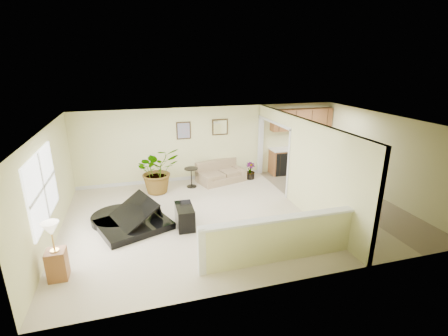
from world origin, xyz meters
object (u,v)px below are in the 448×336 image
object	(u,v)px
piano_bench	(185,216)
piano	(130,202)
small_plant	(250,172)
loveseat	(221,171)
lamp_stand	(56,255)
accent_table	(191,175)
palm_plant	(158,170)

from	to	relation	value
piano_bench	piano	bearing A→B (deg)	161.47
piano_bench	small_plant	size ratio (longest dim) A/B	1.37
loveseat	small_plant	size ratio (longest dim) A/B	3.03
piano	lamp_stand	xyz separation A→B (m)	(-1.37, -1.80, -0.13)
piano	accent_table	xyz separation A→B (m)	(1.92, 2.18, -0.22)
loveseat	lamp_stand	xyz separation A→B (m)	(-4.37, -4.27, 0.16)
accent_table	piano	bearing A→B (deg)	-131.45
loveseat	small_plant	xyz separation A→B (m)	(1.04, -0.09, -0.09)
piano_bench	accent_table	distance (m)	2.69
lamp_stand	accent_table	bearing A→B (deg)	50.39
loveseat	small_plant	world-z (taller)	loveseat
piano	palm_plant	distance (m)	2.21
piano	palm_plant	world-z (taller)	piano
palm_plant	small_plant	xyz separation A→B (m)	(3.19, 0.34, -0.46)
piano_bench	lamp_stand	bearing A→B (deg)	-152.57
accent_table	palm_plant	xyz separation A→B (m)	(-1.07, -0.14, 0.30)
lamp_stand	piano	bearing A→B (deg)	52.74
small_plant	lamp_stand	bearing A→B (deg)	-142.31
loveseat	lamp_stand	size ratio (longest dim) A/B	1.52
small_plant	piano_bench	bearing A→B (deg)	-134.57
palm_plant	lamp_stand	world-z (taller)	palm_plant
loveseat	palm_plant	size ratio (longest dim) A/B	1.15
small_plant	piano	bearing A→B (deg)	-149.49
piano_bench	palm_plant	size ratio (longest dim) A/B	0.52
lamp_stand	loveseat	bearing A→B (deg)	44.36
piano	accent_table	distance (m)	2.91
palm_plant	lamp_stand	bearing A→B (deg)	-120.01
piano	piano_bench	xyz separation A→B (m)	(1.27, -0.43, -0.36)
accent_table	lamp_stand	size ratio (longest dim) A/B	0.54
piano_bench	small_plant	distance (m)	3.94
piano_bench	palm_plant	distance (m)	2.54
loveseat	accent_table	xyz separation A→B (m)	(-1.08, -0.30, 0.07)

